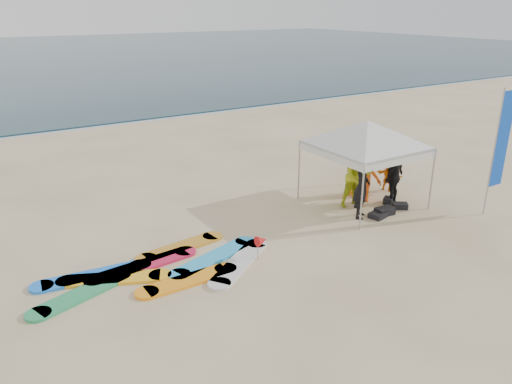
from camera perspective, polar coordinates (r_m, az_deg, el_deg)
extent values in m
plane|color=beige|center=(11.91, 5.70, -9.41)|extent=(120.00, 120.00, 0.00)
cube|color=silver|center=(27.68, -18.12, 7.22)|extent=(160.00, 1.20, 0.01)
imported|color=black|center=(14.89, 11.98, 0.60)|extent=(0.82, 0.81, 1.91)
imported|color=#B9C71C|center=(15.67, 11.46, 1.74)|extent=(1.08, 0.91, 1.96)
imported|color=#FE5D16|center=(16.22, 12.38, 1.68)|extent=(1.20, 1.09, 1.61)
imported|color=black|center=(16.26, 15.48, 1.70)|extent=(1.10, 0.70, 1.75)
imported|color=orange|center=(16.69, 11.59, 2.38)|extent=(0.94, 0.76, 1.66)
imported|color=orange|center=(17.43, 14.86, 1.78)|extent=(0.55, 1.00, 1.03)
cylinder|color=#A5A5A8|center=(16.05, 4.92, 2.48)|extent=(0.05, 0.05, 1.92)
cylinder|color=#A5A5A8|center=(17.87, 12.35, 3.97)|extent=(0.05, 0.05, 1.92)
cylinder|color=#A5A5A8|center=(14.01, 12.01, -0.67)|extent=(0.05, 0.05, 1.92)
cylinder|color=#A5A5A8|center=(16.06, 19.47, 1.35)|extent=(0.05, 0.05, 1.92)
cube|color=silver|center=(14.74, 16.31, 3.48)|extent=(2.98, 0.02, 0.24)
cube|color=silver|center=(16.70, 8.99, 6.02)|extent=(2.98, 0.02, 0.24)
cube|color=silver|center=(14.74, 8.39, 4.10)|extent=(0.02, 2.98, 0.24)
cube|color=silver|center=(16.70, 16.00, 5.48)|extent=(0.02, 2.98, 0.24)
pyramid|color=silver|center=(15.47, 12.68, 8.00)|extent=(4.08, 4.08, 0.77)
cylinder|color=#A5A5A8|center=(16.01, 25.51, 3.98)|extent=(0.04, 0.04, 3.80)
cube|color=blue|center=(16.19, 26.33, 5.42)|extent=(0.60, 0.03, 2.83)
cylinder|color=#A5A5A8|center=(12.36, 0.19, -6.52)|extent=(0.02, 0.02, 0.60)
cone|color=red|center=(12.33, 0.67, -5.56)|extent=(0.28, 0.28, 0.28)
cube|color=black|center=(15.52, 14.49, -2.13)|extent=(0.59, 0.40, 0.22)
cube|color=black|center=(16.11, 16.12, -1.52)|extent=(0.55, 0.51, 0.18)
cube|color=black|center=(15.27, 13.76, -2.57)|extent=(0.58, 0.51, 0.16)
cube|color=black|center=(16.42, 14.85, -0.93)|extent=(0.44, 0.41, 0.20)
cube|color=#1C74F3|center=(12.34, -18.16, -9.09)|extent=(2.27, 0.77, 0.07)
cube|color=#C48320|center=(13.17, -8.59, -6.25)|extent=(2.05, 0.79, 0.07)
cube|color=#27925A|center=(11.71, -19.33, -10.96)|extent=(2.05, 1.13, 0.07)
cube|color=silver|center=(12.30, -1.92, -8.08)|extent=(2.09, 1.69, 0.07)
cube|color=orange|center=(11.67, -7.79, -9.99)|extent=(1.97, 0.55, 0.07)
cube|color=#C81741|center=(12.47, -12.82, -8.21)|extent=(2.39, 0.75, 0.07)
cube|color=yellow|center=(12.09, -15.89, -9.49)|extent=(2.12, 1.36, 0.07)
cube|color=#2BA8EA|center=(12.58, -4.77, -7.45)|extent=(2.36, 1.18, 0.07)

